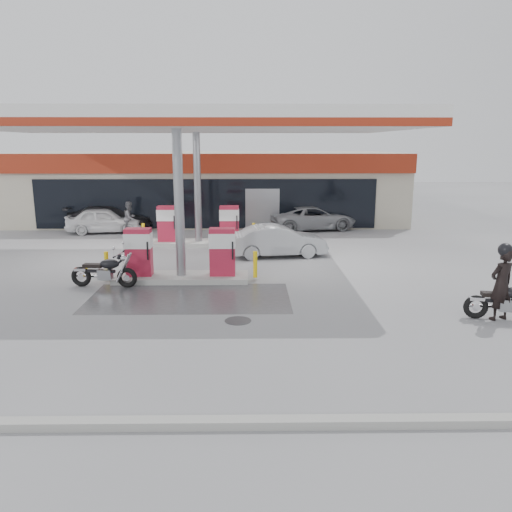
{
  "coord_description": "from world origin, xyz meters",
  "views": [
    {
      "loc": [
        2.31,
        -14.34,
        4.55
      ],
      "look_at": [
        2.5,
        0.38,
        1.2
      ],
      "focal_mm": 35.0,
      "sensor_mm": 36.0,
      "label": 1
    }
  ],
  "objects_px": {
    "sedan_white": "(105,220)",
    "biker_main": "(501,284)",
    "parked_motorcycle": "(105,272)",
    "hatchback_silver": "(278,241)",
    "attendant": "(130,218)",
    "parked_car_left": "(110,218)",
    "pump_island_near": "(181,260)",
    "pump_island_far": "(199,229)",
    "main_motorcycle": "(507,302)",
    "parked_car_right": "(313,218)"
  },
  "relations": [
    {
      "from": "sedan_white",
      "to": "biker_main",
      "type": "bearing_deg",
      "value": -140.2
    },
    {
      "from": "biker_main",
      "to": "parked_motorcycle",
      "type": "xyz_separation_m",
      "value": [
        -11.19,
        3.18,
        -0.47
      ]
    },
    {
      "from": "sedan_white",
      "to": "hatchback_silver",
      "type": "height_order",
      "value": "sedan_white"
    },
    {
      "from": "sedan_white",
      "to": "attendant",
      "type": "relative_size",
      "value": 2.3
    },
    {
      "from": "parked_car_left",
      "to": "sedan_white",
      "type": "bearing_deg",
      "value": 179.11
    },
    {
      "from": "pump_island_near",
      "to": "attendant",
      "type": "relative_size",
      "value": 3.09
    },
    {
      "from": "pump_island_far",
      "to": "main_motorcycle",
      "type": "height_order",
      "value": "pump_island_far"
    },
    {
      "from": "pump_island_near",
      "to": "main_motorcycle",
      "type": "bearing_deg",
      "value": -23.87
    },
    {
      "from": "sedan_white",
      "to": "hatchback_silver",
      "type": "distance_m",
      "value": 10.29
    },
    {
      "from": "pump_island_near",
      "to": "parked_motorcycle",
      "type": "bearing_deg",
      "value": -161.1
    },
    {
      "from": "main_motorcycle",
      "to": "parked_car_left",
      "type": "bearing_deg",
      "value": 143.53
    },
    {
      "from": "biker_main",
      "to": "parked_motorcycle",
      "type": "bearing_deg",
      "value": -36.71
    },
    {
      "from": "pump_island_far",
      "to": "attendant",
      "type": "relative_size",
      "value": 3.09
    },
    {
      "from": "attendant",
      "to": "parked_car_right",
      "type": "relative_size",
      "value": 0.36
    },
    {
      "from": "parked_motorcycle",
      "to": "parked_car_right",
      "type": "relative_size",
      "value": 0.48
    },
    {
      "from": "pump_island_near",
      "to": "hatchback_silver",
      "type": "distance_m",
      "value": 5.0
    },
    {
      "from": "pump_island_near",
      "to": "attendant",
      "type": "height_order",
      "value": "pump_island_near"
    },
    {
      "from": "hatchback_silver",
      "to": "parked_car_right",
      "type": "relative_size",
      "value": 0.85
    },
    {
      "from": "sedan_white",
      "to": "parked_car_left",
      "type": "distance_m",
      "value": 0.8
    },
    {
      "from": "biker_main",
      "to": "sedan_white",
      "type": "xyz_separation_m",
      "value": [
        -14.01,
        13.18,
        -0.31
      ]
    },
    {
      "from": "attendant",
      "to": "biker_main",
      "type": "bearing_deg",
      "value": -118.82
    },
    {
      "from": "parked_motorcycle",
      "to": "hatchback_silver",
      "type": "height_order",
      "value": "hatchback_silver"
    },
    {
      "from": "biker_main",
      "to": "parked_car_left",
      "type": "bearing_deg",
      "value": -65.96
    },
    {
      "from": "hatchback_silver",
      "to": "parked_motorcycle",
      "type": "bearing_deg",
      "value": 119.18
    },
    {
      "from": "sedan_white",
      "to": "parked_car_right",
      "type": "xyz_separation_m",
      "value": [
        10.86,
        0.8,
        -0.02
      ]
    },
    {
      "from": "parked_car_right",
      "to": "attendant",
      "type": "bearing_deg",
      "value": 84.68
    },
    {
      "from": "pump_island_far",
      "to": "parked_motorcycle",
      "type": "height_order",
      "value": "pump_island_far"
    },
    {
      "from": "biker_main",
      "to": "parked_car_left",
      "type": "xyz_separation_m",
      "value": [
        -13.93,
        13.98,
        -0.31
      ]
    },
    {
      "from": "parked_motorcycle",
      "to": "attendant",
      "type": "height_order",
      "value": "attendant"
    },
    {
      "from": "biker_main",
      "to": "parked_motorcycle",
      "type": "relative_size",
      "value": 0.88
    },
    {
      "from": "pump_island_far",
      "to": "parked_motorcycle",
      "type": "relative_size",
      "value": 2.35
    },
    {
      "from": "main_motorcycle",
      "to": "parked_motorcycle",
      "type": "xyz_separation_m",
      "value": [
        -11.39,
        3.2,
        0.02
      ]
    },
    {
      "from": "attendant",
      "to": "parked_car_right",
      "type": "xyz_separation_m",
      "value": [
        9.45,
        1.2,
        -0.2
      ]
    },
    {
      "from": "main_motorcycle",
      "to": "hatchback_silver",
      "type": "bearing_deg",
      "value": 134.54
    },
    {
      "from": "biker_main",
      "to": "parked_motorcycle",
      "type": "height_order",
      "value": "biker_main"
    },
    {
      "from": "pump_island_near",
      "to": "sedan_white",
      "type": "relative_size",
      "value": 1.34
    },
    {
      "from": "hatchback_silver",
      "to": "parked_car_right",
      "type": "xyz_separation_m",
      "value": [
        2.23,
        6.4,
        -0.01
      ]
    },
    {
      "from": "parked_car_right",
      "to": "sedan_white",
      "type": "bearing_deg",
      "value": 81.66
    },
    {
      "from": "parked_motorcycle",
      "to": "parked_car_left",
      "type": "height_order",
      "value": "parked_car_left"
    },
    {
      "from": "parked_motorcycle",
      "to": "parked_car_right",
      "type": "xyz_separation_m",
      "value": [
        8.04,
        10.8,
        0.14
      ]
    },
    {
      "from": "parked_motorcycle",
      "to": "sedan_white",
      "type": "xyz_separation_m",
      "value": [
        -2.82,
        10.0,
        0.15
      ]
    },
    {
      "from": "pump_island_near",
      "to": "parked_car_left",
      "type": "xyz_separation_m",
      "value": [
        -5.08,
        10.0,
        -0.06
      ]
    },
    {
      "from": "attendant",
      "to": "hatchback_silver",
      "type": "distance_m",
      "value": 8.9
    },
    {
      "from": "hatchback_silver",
      "to": "parked_car_right",
      "type": "bearing_deg",
      "value": -27.2
    },
    {
      "from": "pump_island_far",
      "to": "parked_car_left",
      "type": "height_order",
      "value": "pump_island_far"
    },
    {
      "from": "main_motorcycle",
      "to": "hatchback_silver",
      "type": "xyz_separation_m",
      "value": [
        -5.58,
        7.6,
        0.16
      ]
    },
    {
      "from": "hatchback_silver",
      "to": "sedan_white",
      "type": "bearing_deg",
      "value": 49.05
    },
    {
      "from": "main_motorcycle",
      "to": "biker_main",
      "type": "relative_size",
      "value": 1.1
    },
    {
      "from": "parked_car_left",
      "to": "attendant",
      "type": "bearing_deg",
      "value": -127.22
    },
    {
      "from": "parked_motorcycle",
      "to": "parked_car_left",
      "type": "bearing_deg",
      "value": 110.08
    }
  ]
}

